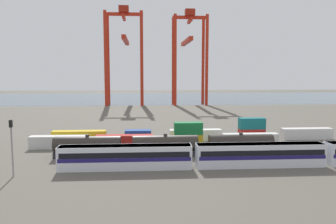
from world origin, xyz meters
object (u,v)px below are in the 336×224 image
Objects in this scene: signal_mast at (12,141)px; freight_tank_row at (165,145)px; passenger_train at (260,154)px; shipping_container_6 at (138,136)px; gantry_crane_central at (189,48)px; gantry_crane_west at (125,47)px.

freight_tank_row is at bearing 26.45° from signal_mast.
shipping_container_6 is at bearing 132.00° from passenger_train.
passenger_train is 7.67× the size of signal_mast.
freight_tank_row is (-15.50, 8.60, -0.13)m from passenger_train.
passenger_train is at bearing -48.00° from shipping_container_6.
gantry_crane_west is at bearing 179.47° from gantry_crane_central.
freight_tank_row is 0.88× the size of gantry_crane_central.
gantry_crane_west is (-29.20, 121.20, 27.10)m from passenger_train.
freight_tank_row is at bearing -69.64° from shipping_container_6.
passenger_train is at bearing -91.65° from gantry_crane_central.
signal_mast is at bearing -109.03° from gantry_crane_central.
passenger_train is 123.78m from gantry_crane_central.
gantry_crane_central is at bearing -0.53° from gantry_crane_west.
gantry_crane_central is (32.67, -0.30, -0.78)m from gantry_crane_west.
passenger_train is 127.58m from gantry_crane_west.
shipping_container_6 is at bearing 110.36° from freight_tank_row.
shipping_container_6 is 0.13× the size of gantry_crane_central.
gantry_crane_central reaches higher than freight_tank_row.
shipping_container_6 is at bearing -85.19° from gantry_crane_west.
gantry_crane_west is at bearing 85.34° from signal_mast.
gantry_crane_west is at bearing 96.93° from freight_tank_row.
gantry_crane_central is at bearing 75.95° from shipping_container_6.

